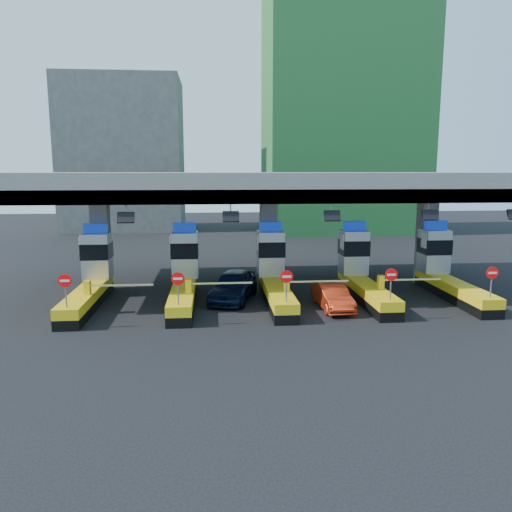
{
  "coord_description": "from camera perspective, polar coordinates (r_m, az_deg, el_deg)",
  "views": [
    {
      "loc": [
        -3.4,
        -27.03,
        7.07
      ],
      "look_at": [
        -1.02,
        0.0,
        2.45
      ],
      "focal_mm": 35.0,
      "sensor_mm": 36.0,
      "label": 1
    }
  ],
  "objects": [
    {
      "name": "van",
      "position": [
        27.64,
        -2.59,
        -3.38
      ],
      "size": [
        3.31,
        5.28,
        1.67
      ],
      "primitive_type": "imported",
      "rotation": [
        0.0,
        0.0,
        -0.29
      ],
      "color": "black",
      "rests_on": "ground"
    },
    {
      "name": "red_car",
      "position": [
        26.27,
        8.74,
        -4.61
      ],
      "size": [
        1.54,
        3.98,
        1.29
      ],
      "primitive_type": "imported",
      "rotation": [
        0.0,
        0.0,
        0.04
      ],
      "color": "#AD250D",
      "rests_on": "ground"
    },
    {
      "name": "bg_building_concrete",
      "position": [
        63.94,
        -14.86,
        11.08
      ],
      "size": [
        14.0,
        10.0,
        18.0
      ],
      "primitive_type": "cube",
      "color": "#4C4C49",
      "rests_on": "ground"
    },
    {
      "name": "bg_building_scaffold",
      "position": [
        61.4,
        9.91,
        16.0
      ],
      "size": [
        18.0,
        12.0,
        28.0
      ],
      "primitive_type": "cube",
      "color": "#1E5926",
      "rests_on": "ground"
    },
    {
      "name": "toll_lane_far_right",
      "position": [
        30.94,
        20.74,
        -1.54
      ],
      "size": [
        4.43,
        8.0,
        4.16
      ],
      "color": "black",
      "rests_on": "ground"
    },
    {
      "name": "toll_lane_left",
      "position": [
        27.94,
        -8.21,
        -2.16
      ],
      "size": [
        4.43,
        8.0,
        4.16
      ],
      "color": "black",
      "rests_on": "ground"
    },
    {
      "name": "ground",
      "position": [
        28.14,
        2.08,
        -4.89
      ],
      "size": [
        120.0,
        120.0,
        0.0
      ],
      "primitive_type": "plane",
      "color": "black",
      "rests_on": "ground"
    },
    {
      "name": "toll_canopy",
      "position": [
        30.11,
        1.47,
        7.87
      ],
      "size": [
        28.0,
        12.09,
        7.0
      ],
      "color": "slate",
      "rests_on": "ground"
    },
    {
      "name": "toll_lane_far_left",
      "position": [
        28.66,
        -18.25,
        -2.25
      ],
      "size": [
        4.43,
        8.0,
        4.16
      ],
      "color": "black",
      "rests_on": "ground"
    },
    {
      "name": "toll_lane_right",
      "position": [
        29.13,
        11.84,
        -1.78
      ],
      "size": [
        4.43,
        8.0,
        4.16
      ],
      "color": "black",
      "rests_on": "ground"
    },
    {
      "name": "toll_lane_center",
      "position": [
        28.1,
        2.03,
        -1.99
      ],
      "size": [
        4.43,
        8.0,
        4.16
      ],
      "color": "black",
      "rests_on": "ground"
    }
  ]
}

